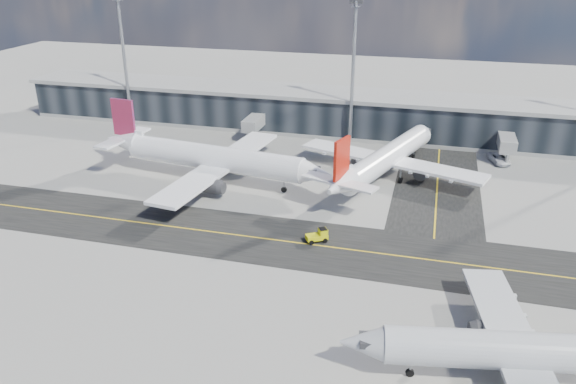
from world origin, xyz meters
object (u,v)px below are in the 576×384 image
Objects in this scene: airliner_redtail at (387,158)px; service_van at (499,159)px; airliner_af at (211,158)px; baggage_tug at (319,235)px; airliner_near at (539,353)px.

airliner_redtail is 6.40× the size of service_van.
airliner_af reaches higher than baggage_tug.
airliner_redtail is 26.28m from baggage_tug.
airliner_af is 1.11× the size of airliner_redtail.
airliner_redtail is at bearing -164.37° from service_van.
airliner_af is 53.58m from service_van.
airliner_redtail is 50.48m from airliner_near.
airliner_redtail is at bearing 11.13° from airliner_near.
baggage_tug is 0.54× the size of service_van.
airliner_near is 11.05× the size of baggage_tug.
airliner_af reaches higher than airliner_near.
service_van is at bearing 53.50° from airliner_redtail.
service_van is (26.29, 38.82, -0.09)m from baggage_tug.
service_van is (19.81, 13.52, -3.05)m from airliner_redtail.
airliner_af is 28.17m from baggage_tug.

